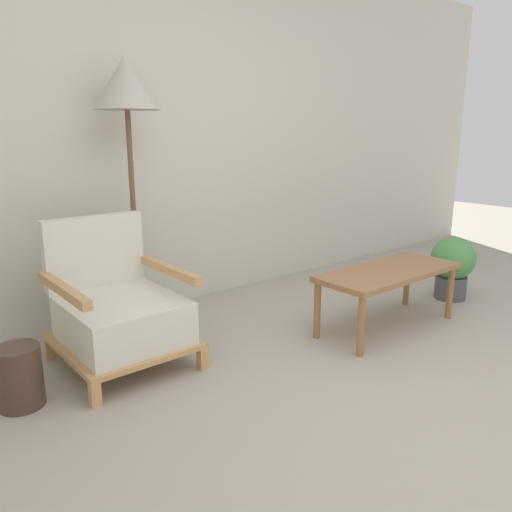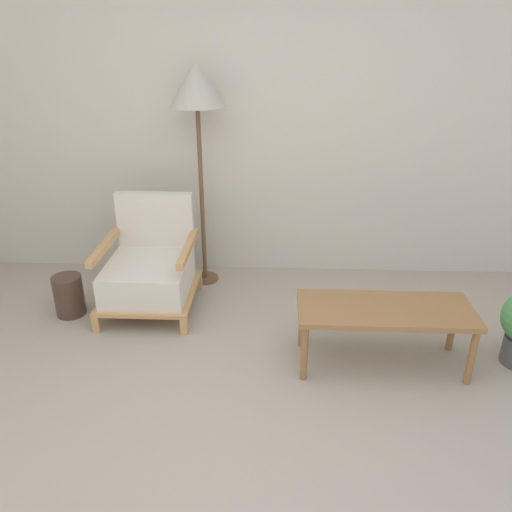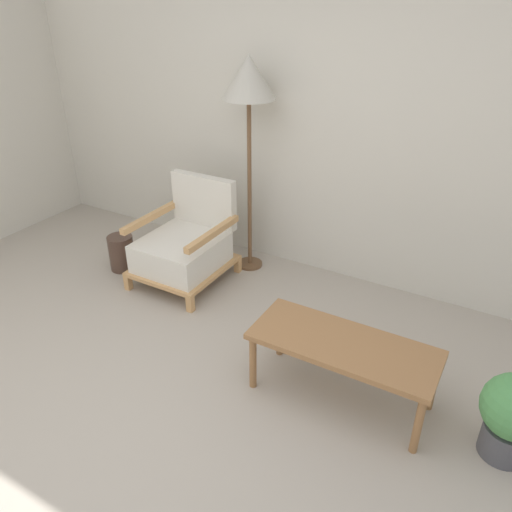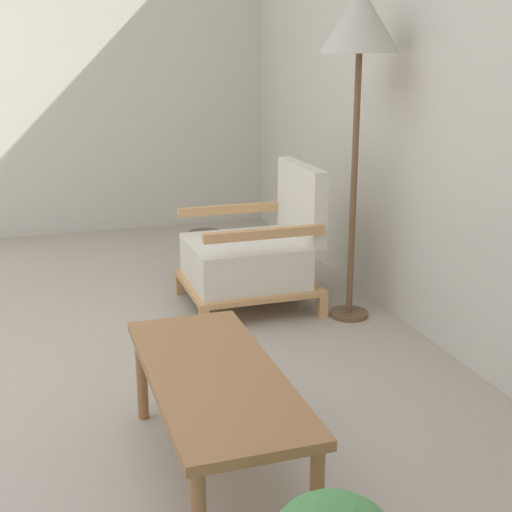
{
  "view_description": "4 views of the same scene",
  "coord_description": "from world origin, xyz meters",
  "px_view_note": "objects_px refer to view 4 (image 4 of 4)",
  "views": [
    {
      "loc": [
        -1.96,
        -0.92,
        1.3
      ],
      "look_at": [
        -0.05,
        1.39,
        0.55
      ],
      "focal_mm": 35.0,
      "sensor_mm": 36.0,
      "label": 1
    },
    {
      "loc": [
        0.08,
        -1.68,
        1.95
      ],
      "look_at": [
        -0.05,
        1.39,
        0.55
      ],
      "focal_mm": 35.0,
      "sensor_mm": 36.0,
      "label": 2
    },
    {
      "loc": [
        1.43,
        -1.2,
        2.19
      ],
      "look_at": [
        -0.05,
        1.39,
        0.55
      ],
      "focal_mm": 35.0,
      "sensor_mm": 36.0,
      "label": 3
    },
    {
      "loc": [
        2.89,
        0.43,
        1.48
      ],
      "look_at": [
        -0.05,
        1.39,
        0.55
      ],
      "focal_mm": 50.0,
      "sensor_mm": 36.0,
      "label": 4
    }
  ],
  "objects_px": {
    "armchair": "(254,253)",
    "vase": "(205,254)",
    "floor_lamp": "(360,32)",
    "coffee_table": "(214,384)"
  },
  "relations": [
    {
      "from": "coffee_table",
      "to": "floor_lamp",
      "type": "bearing_deg",
      "value": 138.85
    },
    {
      "from": "armchair",
      "to": "floor_lamp",
      "type": "bearing_deg",
      "value": 52.6
    },
    {
      "from": "armchair",
      "to": "floor_lamp",
      "type": "height_order",
      "value": "floor_lamp"
    },
    {
      "from": "armchair",
      "to": "coffee_table",
      "type": "height_order",
      "value": "armchair"
    },
    {
      "from": "floor_lamp",
      "to": "coffee_table",
      "type": "bearing_deg",
      "value": -41.15
    },
    {
      "from": "armchair",
      "to": "vase",
      "type": "distance_m",
      "value": 0.62
    },
    {
      "from": "floor_lamp",
      "to": "vase",
      "type": "bearing_deg",
      "value": -147.25
    },
    {
      "from": "vase",
      "to": "coffee_table",
      "type": "bearing_deg",
      "value": -13.13
    },
    {
      "from": "armchair",
      "to": "vase",
      "type": "height_order",
      "value": "armchair"
    },
    {
      "from": "coffee_table",
      "to": "vase",
      "type": "distance_m",
      "value": 2.27
    }
  ]
}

